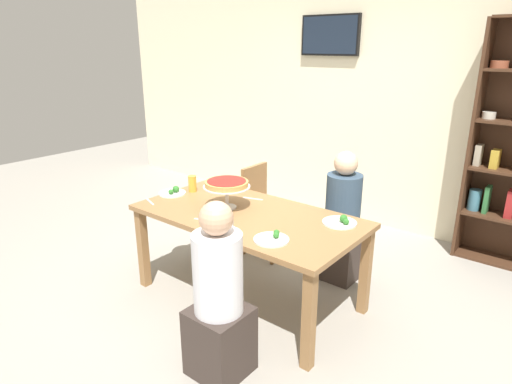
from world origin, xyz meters
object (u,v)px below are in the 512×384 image
(television, at_px, (330,35))
(cutlery_fork_near, at_px, (205,220))
(salad_plate_far_diner, at_px, (272,239))
(water_glass_clear_near, at_px, (229,223))
(deep_dish_pizza_stand, at_px, (227,185))
(salad_plate_near_diner, at_px, (173,192))
(diner_far_right, at_px, (342,226))
(dining_table, at_px, (248,224))
(cutlery_knife_near, at_px, (150,202))
(salad_plate_spare, at_px, (341,222))
(cutlery_fork_far, at_px, (253,199))
(beer_glass_amber_tall, at_px, (192,184))
(diner_near_right, at_px, (219,304))
(chair_far_left, at_px, (263,205))

(television, xyz_separation_m, cutlery_fork_near, (0.40, -2.41, -1.33))
(salad_plate_far_diner, xyz_separation_m, water_glass_clear_near, (-0.34, -0.05, 0.04))
(deep_dish_pizza_stand, xyz_separation_m, salad_plate_near_diner, (-0.60, -0.05, -0.17))
(television, relative_size, diner_far_right, 0.62)
(diner_far_right, bearing_deg, salad_plate_far_diner, 1.36)
(dining_table, relative_size, cutlery_knife_near, 9.80)
(diner_far_right, relative_size, deep_dish_pizza_stand, 3.08)
(salad_plate_near_diner, bearing_deg, diner_far_right, 34.15)
(television, relative_size, salad_plate_far_diner, 2.96)
(salad_plate_spare, bearing_deg, cutlery_knife_near, -158.74)
(cutlery_fork_near, xyz_separation_m, cutlery_knife_near, (-0.65, -0.00, 0.00))
(cutlery_fork_far, bearing_deg, beer_glass_amber_tall, 1.19)
(deep_dish_pizza_stand, xyz_separation_m, salad_plate_spare, (0.87, 0.27, -0.17))
(diner_far_right, bearing_deg, diner_near_right, -0.07)
(television, bearing_deg, beer_glass_amber_tall, -94.87)
(television, bearing_deg, deep_dish_pizza_stand, -80.67)
(salad_plate_far_diner, relative_size, cutlery_fork_near, 1.33)
(deep_dish_pizza_stand, distance_m, cutlery_fork_near, 0.35)
(salad_plate_spare, xyz_separation_m, beer_glass_amber_tall, (-1.38, -0.16, 0.06))
(cutlery_knife_near, bearing_deg, water_glass_clear_near, 18.76)
(salad_plate_near_diner, bearing_deg, television, 83.39)
(cutlery_fork_near, bearing_deg, cutlery_knife_near, 161.16)
(dining_table, xyz_separation_m, cutlery_fork_far, (-0.18, 0.29, 0.09))
(chair_far_left, height_order, salad_plate_far_diner, chair_far_left)
(television, bearing_deg, cutlery_knife_near, -95.92)
(television, height_order, cutlery_fork_far, television)
(cutlery_fork_far, bearing_deg, cutlery_knife_near, 26.47)
(salad_plate_far_diner, bearing_deg, beer_glass_amber_tall, 161.88)
(dining_table, relative_size, diner_far_right, 1.53)
(deep_dish_pizza_stand, xyz_separation_m, salad_plate_far_diner, (0.65, -0.27, -0.18))
(diner_near_right, height_order, chair_far_left, diner_near_right)
(diner_near_right, distance_m, cutlery_knife_near, 1.33)
(television, relative_size, salad_plate_near_diner, 3.01)
(chair_far_left, bearing_deg, cutlery_knife_near, -19.18)
(diner_far_right, distance_m, cutlery_fork_far, 0.81)
(diner_far_right, xyz_separation_m, cutlery_knife_near, (-1.22, -1.08, 0.25))
(diner_far_right, distance_m, salad_plate_near_diner, 1.50)
(salad_plate_spare, xyz_separation_m, water_glass_clear_near, (-0.56, -0.59, 0.04))
(television, bearing_deg, salad_plate_spare, -56.60)
(television, height_order, water_glass_clear_near, television)
(diner_near_right, xyz_separation_m, water_glass_clear_near, (-0.31, 0.45, 0.30))
(beer_glass_amber_tall, xyz_separation_m, cutlery_fork_near, (0.57, -0.41, -0.07))
(chair_far_left, xyz_separation_m, beer_glass_amber_tall, (-0.29, -0.65, 0.33))
(water_glass_clear_near, bearing_deg, deep_dish_pizza_stand, 134.42)
(diner_near_right, relative_size, deep_dish_pizza_stand, 3.08)
(diner_near_right, distance_m, deep_dish_pizza_stand, 1.08)
(dining_table, height_order, cutlery_fork_far, cutlery_fork_far)
(salad_plate_near_diner, relative_size, cutlery_fork_near, 1.31)
(cutlery_fork_far, bearing_deg, deep_dish_pizza_stand, 68.03)
(diner_far_right, xyz_separation_m, deep_dish_pizza_stand, (-0.62, -0.78, 0.44))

